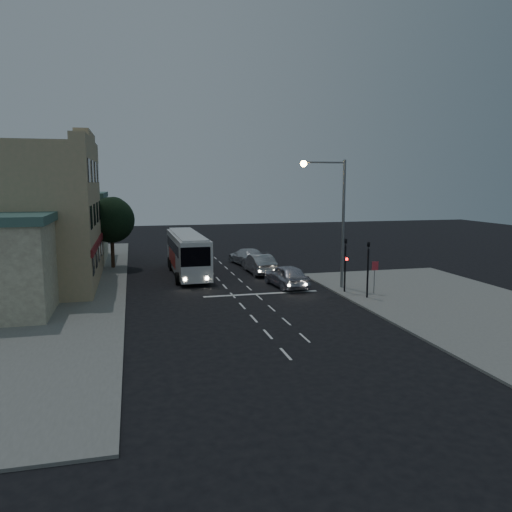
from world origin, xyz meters
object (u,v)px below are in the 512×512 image
object	(u,v)px
tour_bus	(187,252)
car_suv	(286,276)
traffic_signal_side	(368,263)
streetlight	(335,209)
car_sedan_a	(259,264)
street_tree	(111,218)
traffic_signal_main	(345,259)
car_sedan_b	(247,256)
regulatory_sign	(375,272)

from	to	relation	value
tour_bus	car_suv	world-z (taller)	tour_bus
traffic_signal_side	streetlight	bearing A→B (deg)	105.70
tour_bus	car_sedan_a	xyz separation A→B (m)	(5.88, -0.95, -1.04)
car_sedan_a	traffic_signal_side	world-z (taller)	traffic_signal_side
car_suv	car_sedan_a	distance (m)	5.78
traffic_signal_side	street_tree	bearing A→B (deg)	135.50
traffic_signal_main	street_tree	world-z (taller)	street_tree
tour_bus	traffic_signal_side	bearing A→B (deg)	-49.30
car_sedan_a	car_sedan_b	size ratio (longest dim) A/B	0.94
traffic_signal_main	street_tree	bearing A→B (deg)	137.97
regulatory_sign	streetlight	xyz separation A→B (m)	(-1.96, 2.44, 4.14)
car_suv	streetlight	bearing A→B (deg)	145.41
streetlight	street_tree	size ratio (longest dim) A/B	1.45
car_suv	car_sedan_b	distance (m)	10.45
street_tree	traffic_signal_side	bearing A→B (deg)	-44.50
car_suv	street_tree	distance (m)	17.24
car_sedan_b	street_tree	size ratio (longest dim) A/B	0.86
tour_bus	traffic_signal_main	size ratio (longest dim) A/B	2.75
tour_bus	streetlight	size ratio (longest dim) A/B	1.25
tour_bus	regulatory_sign	size ratio (longest dim) A/B	5.12
streetlight	street_tree	xyz separation A→B (m)	(-15.55, 12.82, -1.23)
traffic_signal_main	streetlight	xyz separation A→B (m)	(-0.26, 1.42, 3.31)
traffic_signal_side	tour_bus	bearing A→B (deg)	131.64
car_sedan_a	tour_bus	bearing A→B (deg)	-11.10
traffic_signal_side	regulatory_sign	size ratio (longest dim) A/B	1.86
car_suv	traffic_signal_main	distance (m)	4.71
car_sedan_b	streetlight	xyz separation A→B (m)	(3.52, -12.03, 4.96)
tour_bus	traffic_signal_side	size ratio (longest dim) A/B	2.75
car_suv	traffic_signal_main	xyz separation A→B (m)	(3.25, -3.02, 1.59)
traffic_signal_side	streetlight	distance (m)	4.84
car_sedan_b	traffic_signal_main	bearing A→B (deg)	96.12
car_sedan_b	regulatory_sign	size ratio (longest dim) A/B	2.41
car_sedan_a	traffic_signal_main	bearing A→B (deg)	111.61
streetlight	car_sedan_b	bearing A→B (deg)	106.31
tour_bus	street_tree	xyz separation A→B (m)	(-6.10, 4.52, 2.64)
car_sedan_a	traffic_signal_main	world-z (taller)	traffic_signal_main
traffic_signal_main	street_tree	size ratio (longest dim) A/B	0.66
car_suv	traffic_signal_side	size ratio (longest dim) A/B	1.18
regulatory_sign	street_tree	distance (m)	23.40
car_sedan_a	street_tree	world-z (taller)	street_tree
streetlight	street_tree	bearing A→B (deg)	140.49
car_suv	car_sedan_b	size ratio (longest dim) A/B	0.92
car_sedan_b	streetlight	bearing A→B (deg)	96.75
car_suv	streetlight	xyz separation A→B (m)	(2.99, -1.60, 4.91)
car_sedan_a	car_sedan_b	world-z (taller)	car_sedan_a
tour_bus	street_tree	world-z (taller)	street_tree
car_suv	car_sedan_b	xyz separation A→B (m)	(-0.53, 10.43, -0.06)
traffic_signal_main	streetlight	distance (m)	3.61
tour_bus	street_tree	bearing A→B (deg)	142.51
streetlight	street_tree	distance (m)	20.19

